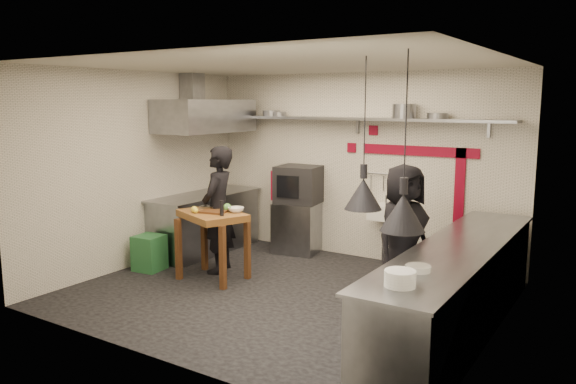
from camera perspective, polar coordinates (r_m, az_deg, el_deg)
The scene contains 47 objects.
floor at distance 7.09m, azimuth -0.62°, elevation -10.36°, with size 5.00×5.00×0.00m, color black.
ceiling at distance 6.69m, azimuth -0.66°, elevation 12.86°, with size 5.00×5.00×0.00m, color beige.
wall_back at distance 8.57m, azimuth 7.11°, elevation 2.61°, with size 5.00×0.04×2.80m, color beige.
wall_front at distance 5.15m, azimuth -13.59°, elevation -1.96°, with size 5.00×0.04×2.80m, color beige.
wall_left at distance 8.37m, azimuth -15.10°, elevation 2.21°, with size 0.04×4.20×2.80m, color beige.
wall_right at distance 5.78m, azimuth 20.54°, elevation -1.08°, with size 0.04×4.20×2.80m, color beige.
red_band_horiz at distance 8.16m, azimuth 13.12°, elevation 4.09°, with size 1.70×0.02×0.14m, color maroon.
red_band_vert at distance 8.03m, azimuth 17.03°, elevation 0.40°, with size 0.14×0.02×1.10m, color maroon.
red_tile_a at distance 8.40m, azimuth 8.67°, elevation 6.21°, with size 0.14×0.02×0.14m, color maroon.
red_tile_b at distance 8.56m, azimuth 6.48°, elevation 4.50°, with size 0.14×0.02×0.14m, color maroon.
back_shelf at distance 8.35m, azimuth 6.67°, elevation 7.40°, with size 4.60×0.34×0.04m, color slate.
shelf_bracket_left at distance 9.47m, azimuth -3.40°, elevation 7.05°, with size 0.04×0.06×0.24m, color slate.
shelf_bracket_mid at distance 8.49m, azimuth 7.10°, elevation 6.75°, with size 0.04×0.06×0.24m, color slate.
shelf_bracket_right at distance 7.86m, azimuth 19.76°, elevation 6.09°, with size 0.04×0.06×0.24m, color slate.
pan_far_left at distance 9.09m, azimuth -1.71°, elevation 8.01°, with size 0.28×0.28×0.09m, color slate.
pan_mid_left at distance 9.01m, azimuth -0.92°, elevation 7.94°, with size 0.22×0.22×0.07m, color slate.
stock_pot at distance 8.04m, azimuth 11.73°, elevation 8.06°, with size 0.33×0.33×0.20m, color slate.
pan_right at distance 7.88m, azimuth 14.98°, elevation 7.49°, with size 0.29×0.29×0.08m, color slate.
oven_stand at distance 8.90m, azimuth 0.97°, elevation -3.60°, with size 0.66×0.60×0.80m, color slate.
combi_oven at distance 8.77m, azimuth 1.16°, elevation 0.79°, with size 0.66×0.61×0.58m, color black.
oven_door at distance 8.54m, azimuth -0.03°, elevation 0.56°, with size 0.56×0.03×0.46m, color maroon.
oven_glass at distance 8.51m, azimuth -0.04°, elevation 0.53°, with size 0.36×0.02×0.34m, color black.
hand_sink at distance 8.28m, azimuth 9.92°, elevation -2.04°, with size 0.46×0.34×0.22m, color silver.
sink_tap at distance 8.24m, azimuth 9.95°, elevation -0.81°, with size 0.03×0.03×0.14m, color slate.
sink_drain at distance 8.34m, azimuth 9.72°, elevation -5.05°, with size 0.06×0.06×0.66m, color slate.
utensil_rail at distance 8.32m, azimuth 10.39°, elevation 1.78°, with size 0.02×0.02×0.90m, color slate.
counter_right at distance 6.09m, azimuth 16.78°, elevation -9.60°, with size 0.70×3.80×0.90m, color slate.
counter_right_top at distance 5.96m, azimuth 16.98°, elevation -5.36°, with size 0.76×3.90×0.03m, color slate.
plate_stack at distance 4.55m, azimuth 11.31°, elevation -8.61°, with size 0.25×0.25×0.13m, color silver.
small_bowl_right at distance 4.99m, azimuth 13.08°, elevation -7.56°, with size 0.22×0.22×0.05m, color silver.
counter_left at distance 9.03m, azimuth -8.41°, elevation -3.20°, with size 0.70×1.90×0.90m, color slate.
counter_left_top at distance 8.94m, azimuth -8.48°, elevation -0.29°, with size 0.76×2.00×0.03m, color slate.
extractor_hood at distance 8.79m, azimuth -8.42°, elevation 7.65°, with size 0.78×1.60×0.50m, color slate.
hood_duct at distance 8.96m, azimuth -9.71°, elevation 10.20°, with size 0.28×0.28×0.50m, color slate.
green_bin at distance 8.24m, azimuth -13.90°, elevation -6.01°, with size 0.37×0.37×0.50m, color #246231.
prep_table at distance 7.62m, azimuth -7.64°, elevation -5.43°, with size 0.92×0.64×0.92m, color brown, non-canonical shape.
cutting_board at distance 7.47m, azimuth -7.62°, elevation -2.00°, with size 0.33×0.24×0.03m, color #4F2C15.
pepper_mill at distance 7.23m, azimuth -6.75°, elevation -1.65°, with size 0.05×0.05×0.20m, color black.
lemon_a at distance 7.53m, azimuth -9.51°, elevation -1.75°, with size 0.09×0.09×0.09m, color yellow.
lemon_b at distance 7.45m, azimuth -9.36°, elevation -1.87°, with size 0.07×0.07×0.07m, color yellow.
veg_ball at distance 7.55m, azimuth -6.20°, elevation -1.56°, with size 0.11×0.11×0.11m, color #4E943E.
steel_tray at distance 7.79m, azimuth -8.19°, elevation -1.53°, with size 0.20×0.13×0.03m, color slate.
bowl at distance 7.46m, azimuth -5.30°, elevation -1.81°, with size 0.21×0.21×0.07m, color silver.
heat_lamp_near at distance 5.51m, azimuth 7.78°, elevation 5.84°, with size 0.37×0.37×1.48m, color black, non-canonical shape.
heat_lamp_far at distance 4.82m, azimuth 11.83°, elevation 4.98°, with size 0.39×0.39×1.53m, color black, non-canonical shape.
chef_left at distance 7.86m, azimuth -7.10°, elevation -1.80°, with size 0.64×0.42×1.77m, color black.
chef_right at distance 6.66m, azimuth 11.61°, elevation -4.35°, with size 0.82×0.53×1.67m, color black.
Camera 1 is at (3.67, -5.58, 2.37)m, focal length 35.00 mm.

